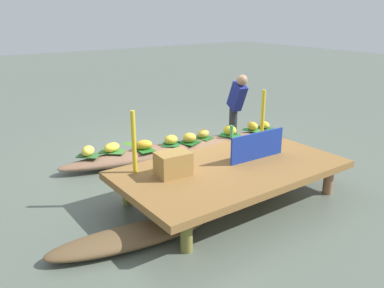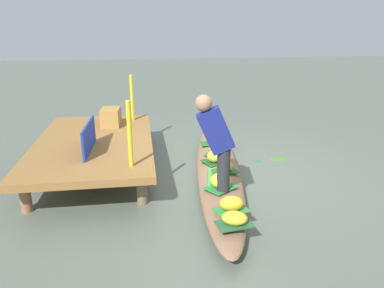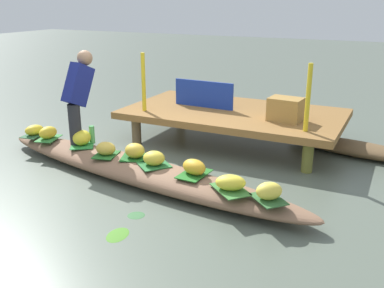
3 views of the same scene
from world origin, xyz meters
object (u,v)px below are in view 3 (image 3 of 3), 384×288
object	(u,v)px
banana_bunch_1	(106,148)
banana_bunch_6	(154,158)
banana_bunch_5	(194,167)
banana_bunch_8	(269,191)
banana_bunch_2	(82,138)
water_bottle	(92,135)
market_banner	(204,94)
vendor_person	(78,92)
banana_bunch_0	(48,133)
produce_crate	(285,109)
moored_boat	(354,148)
banana_bunch_3	(34,130)
vendor_boat	(137,170)
banana_bunch_7	(231,183)
banana_bunch_4	(135,151)

from	to	relation	value
banana_bunch_1	banana_bunch_6	xyz separation A→B (m)	(0.72, -0.04, 0.00)
banana_bunch_5	banana_bunch_8	size ratio (longest dim) A/B	1.16
banana_bunch_2	banana_bunch_6	bearing A→B (deg)	-9.90
water_bottle	market_banner	distance (m)	1.86
vendor_person	banana_bunch_2	bearing A→B (deg)	-50.91
banana_bunch_0	banana_bunch_1	bearing A→B (deg)	-9.60
produce_crate	banana_bunch_2	bearing A→B (deg)	-147.02
banana_bunch_0	banana_bunch_8	world-z (taller)	banana_bunch_8
banana_bunch_5	produce_crate	distance (m)	1.87
moored_boat	banana_bunch_6	xyz separation A→B (m)	(-1.98, -2.17, 0.25)
banana_bunch_3	water_bottle	bearing A→B (deg)	4.35
vendor_boat	banana_bunch_5	world-z (taller)	banana_bunch_5
banana_bunch_3	market_banner	world-z (taller)	market_banner
moored_boat	vendor_boat	bearing A→B (deg)	-127.28
banana_bunch_7	banana_bunch_1	bearing A→B (deg)	170.58
vendor_person	produce_crate	size ratio (longest dim) A/B	2.76
vendor_boat	banana_bunch_7	xyz separation A→B (m)	(1.33, -0.30, 0.21)
moored_boat	banana_bunch_7	size ratio (longest dim) A/B	6.30
vendor_boat	banana_bunch_6	xyz separation A→B (m)	(0.28, -0.04, 0.21)
moored_boat	banana_bunch_1	world-z (taller)	banana_bunch_1
banana_bunch_2	banana_bunch_3	xyz separation A→B (m)	(-0.90, 0.05, -0.03)
moored_boat	banana_bunch_8	size ratio (longest dim) A/B	7.51
vendor_boat	moored_boat	xyz separation A→B (m)	(2.25, 2.12, -0.03)
banana_bunch_0	banana_bunch_5	world-z (taller)	banana_bunch_0
banana_bunch_1	produce_crate	distance (m)	2.48
banana_bunch_0	vendor_person	distance (m)	0.81
vendor_boat	banana_bunch_1	distance (m)	0.49
banana_bunch_6	banana_bunch_8	size ratio (longest dim) A/B	1.00
banana_bunch_4	banana_bunch_5	world-z (taller)	banana_bunch_4
banana_bunch_3	banana_bunch_7	xyz separation A→B (m)	(3.19, -0.53, 0.01)
banana_bunch_1	banana_bunch_2	world-z (taller)	banana_bunch_2
banana_bunch_1	moored_boat	bearing A→B (deg)	38.33
moored_boat	market_banner	size ratio (longest dim) A/B	1.99
banana_bunch_6	produce_crate	world-z (taller)	produce_crate
banana_bunch_6	market_banner	xyz separation A→B (m)	(-0.26, 1.93, 0.36)
vendor_boat	banana_bunch_7	world-z (taller)	banana_bunch_7
banana_bunch_7	banana_bunch_8	size ratio (longest dim) A/B	1.19
banana_bunch_1	banana_bunch_8	size ratio (longest dim) A/B	0.95
banana_bunch_4	produce_crate	bearing A→B (deg)	48.59
banana_bunch_1	produce_crate	size ratio (longest dim) A/B	0.56
banana_bunch_1	banana_bunch_5	xyz separation A→B (m)	(1.26, -0.08, 0.00)
moored_boat	banana_bunch_7	world-z (taller)	banana_bunch_7
banana_bunch_3	water_bottle	xyz separation A→B (m)	(0.97, 0.07, 0.04)
banana_bunch_1	banana_bunch_7	world-z (taller)	banana_bunch_1
moored_boat	banana_bunch_1	size ratio (longest dim) A/B	7.93
banana_bunch_0	banana_bunch_4	xyz separation A→B (m)	(1.50, -0.11, 0.00)
banana_bunch_2	banana_bunch_8	size ratio (longest dim) A/B	1.06
vendor_boat	vendor_person	distance (m)	1.34
vendor_person	banana_bunch_8	bearing A→B (deg)	-12.26
banana_bunch_6	produce_crate	size ratio (longest dim) A/B	0.58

